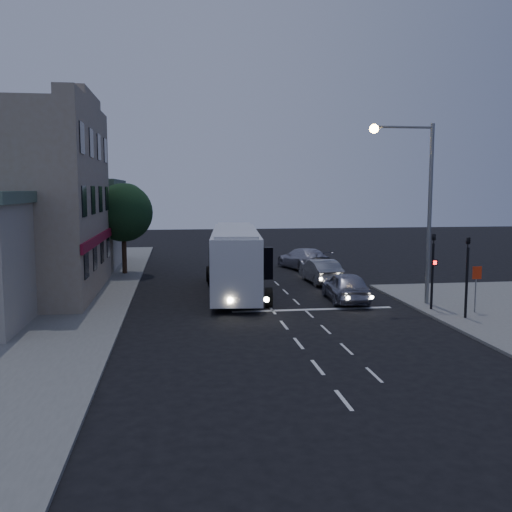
{
  "coord_description": "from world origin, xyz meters",
  "views": [
    {
      "loc": [
        -4.56,
        -24.93,
        5.89
      ],
      "look_at": [
        -0.23,
        6.29,
        2.2
      ],
      "focal_mm": 40.0,
      "sensor_mm": 36.0,
      "label": 1
    }
  ],
  "objects": [
    {
      "name": "low_building_north",
      "position": [
        -13.5,
        20.0,
        3.39
      ],
      "size": [
        9.4,
        9.4,
        6.5
      ],
      "color": "gray",
      "rests_on": "sidewalk_far"
    },
    {
      "name": "car_sedan_b",
      "position": [
        4.67,
        15.99,
        0.8
      ],
      "size": [
        3.55,
        5.88,
        1.59
      ],
      "primitive_type": "imported",
      "rotation": [
        0.0,
        0.0,
        3.4
      ],
      "color": "#AAA9B7",
      "rests_on": "ground"
    },
    {
      "name": "car_suv",
      "position": [
        4.22,
        3.8,
        0.79
      ],
      "size": [
        2.15,
        4.75,
        1.58
      ],
      "primitive_type": "imported",
      "rotation": [
        0.0,
        0.0,
        3.08
      ],
      "color": "gray",
      "rests_on": "ground"
    },
    {
      "name": "traffic_signal_side",
      "position": [
        8.3,
        -1.2,
        2.42
      ],
      "size": [
        0.18,
        0.15,
        4.1
      ],
      "color": "black",
      "rests_on": "sidewalk_near"
    },
    {
      "name": "road_markings",
      "position": [
        1.29,
        3.31,
        0.0
      ],
      "size": [
        8.0,
        30.55,
        0.01
      ],
      "color": "silver",
      "rests_on": "ground"
    },
    {
      "name": "regulatory_sign",
      "position": [
        9.3,
        -0.24,
        1.6
      ],
      "size": [
        0.45,
        0.12,
        2.2
      ],
      "color": "slate",
      "rests_on": "sidewalk_near"
    },
    {
      "name": "main_building",
      "position": [
        -13.96,
        8.0,
        5.16
      ],
      "size": [
        10.12,
        12.0,
        11.0
      ],
      "color": "gray",
      "rests_on": "sidewalk_far"
    },
    {
      "name": "tour_bus",
      "position": [
        -1.31,
        7.1,
        2.0
      ],
      "size": [
        3.6,
        12.25,
        3.71
      ],
      "rotation": [
        0.0,
        0.0,
        -0.09
      ],
      "color": "silver",
      "rests_on": "ground"
    },
    {
      "name": "streetlight",
      "position": [
        7.34,
        2.2,
        5.73
      ],
      "size": [
        3.32,
        0.44,
        9.0
      ],
      "color": "slate",
      "rests_on": "sidewalk_near"
    },
    {
      "name": "traffic_signal_main",
      "position": [
        7.6,
        0.78,
        2.42
      ],
      "size": [
        0.25,
        0.35,
        4.1
      ],
      "color": "black",
      "rests_on": "sidewalk_near"
    },
    {
      "name": "sidewalk_far",
      "position": [
        -13.0,
        8.0,
        0.06
      ],
      "size": [
        12.0,
        50.0,
        0.12
      ],
      "primitive_type": "cube",
      "color": "slate",
      "rests_on": "ground"
    },
    {
      "name": "street_tree",
      "position": [
        -8.21,
        15.02,
        4.5
      ],
      "size": [
        4.0,
        4.0,
        6.2
      ],
      "color": "black",
      "rests_on": "sidewalk_far"
    },
    {
      "name": "car_sedan_a",
      "position": [
        4.39,
        9.76,
        0.76
      ],
      "size": [
        1.85,
        4.71,
        1.52
      ],
      "primitive_type": "imported",
      "rotation": [
        0.0,
        0.0,
        3.19
      ],
      "color": "#969696",
      "rests_on": "ground"
    },
    {
      "name": "ground",
      "position": [
        0.0,
        0.0,
        0.0
      ],
      "size": [
        120.0,
        120.0,
        0.0
      ],
      "primitive_type": "plane",
      "color": "black"
    }
  ]
}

